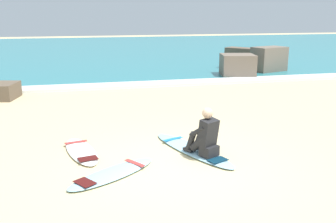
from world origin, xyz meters
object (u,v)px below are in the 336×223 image
Objects in this scene: surfer_seated at (205,136)px; surfboard_main at (192,150)px; shoreline_rock at (3,91)px; surfboard_spare_near at (113,173)px; surfboard_spare_far at (81,151)px.

surfboard_main is at bearing 109.17° from surfer_seated.
surfer_seated reaches higher than shoreline_rock.
surfboard_spare_near is 1.71× the size of shoreline_rock.
surfboard_spare_near is at bearing -66.78° from shoreline_rock.
surfboard_spare_far is at bearing -66.70° from shoreline_rock.
surfer_seated is at bearing 13.04° from surfboard_spare_near.
surfboard_spare_near is at bearing -166.96° from surfer_seated.
surfboard_spare_near is (-1.70, -0.81, 0.00)m from surfboard_main.
shoreline_rock reaches higher than surfboard_main.
surfboard_main is at bearing 25.51° from surfboard_spare_near.
surfer_seated reaches higher than surfboard_main.
surfboard_spare_near and surfboard_spare_far have the same top height.
surfboard_main is 2.32× the size of shoreline_rock.
surfboard_main is 1.37× the size of surfboard_spare_far.
surfboard_spare_far is at bearing 168.83° from surfboard_main.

